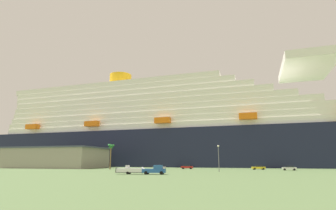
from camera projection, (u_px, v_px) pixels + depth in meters
ground_plane at (164, 168)px, 118.91m from camera, size 600.00×600.00×0.00m
cruise_ship at (171, 132)px, 152.90m from camera, size 284.53×64.92×66.90m
terminal_building at (57, 158)px, 122.04m from camera, size 43.71×26.26×9.19m
pickup_truck at (155, 170)px, 64.40m from camera, size 5.74×2.63×2.20m
small_boat_on_trailer at (132, 170)px, 65.13m from camera, size 8.90×2.32×2.15m
palm_tree at (111, 148)px, 102.46m from camera, size 2.81×2.89×9.60m
street_lamp at (219, 154)px, 79.20m from camera, size 0.56×0.56×7.81m
parked_car_red_hatchback at (187, 167)px, 105.88m from camera, size 4.70×2.29×1.58m
parked_car_yellow_taxi at (259, 167)px, 97.82m from camera, size 4.87×2.48×1.58m
parked_car_silver_sedan at (159, 167)px, 99.05m from camera, size 4.64×2.39×1.58m
parked_car_white_van at (289, 168)px, 90.48m from camera, size 4.65×2.31×1.58m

